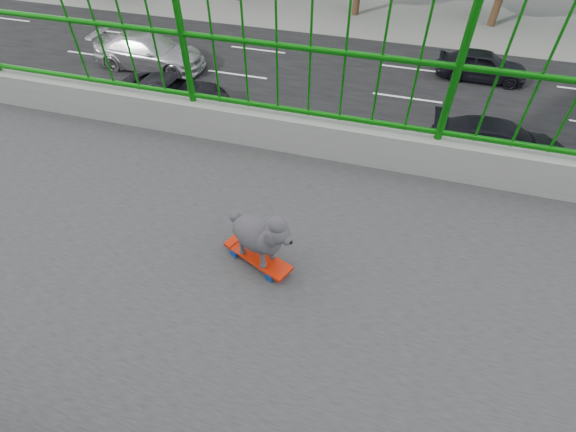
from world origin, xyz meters
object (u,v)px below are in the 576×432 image
Objects in this scene: car_7 at (499,143)px; car_4 at (482,65)px; car_2 at (173,93)px; car_3 at (149,52)px; car_1 at (242,154)px; poodle at (259,234)px; skateboard at (258,257)px; car_5 at (79,190)px; car_6 at (22,114)px.

car_4 is at bearing 3.05° from car_7.
car_2 is 0.88× the size of car_3.
car_1 is 9.06m from car_7.
car_4 is at bearing -168.87° from poodle.
car_3 is 1.36× the size of car_4.
car_1 is at bearing -126.74° from car_2.
car_1 is (-9.07, -4.12, -6.36)m from skateboard.
car_5 is at bearing -162.31° from car_3.
car_4 is at bearing 136.27° from car_5.
car_7 is at bearing -176.36° from skateboard.
car_5 is (9.60, 3.06, -0.07)m from car_3.
car_1 is 0.80× the size of car_6.
car_5 is (12.80, -12.25, 0.03)m from car_4.
skateboard is at bearing -90.00° from poodle.
car_6 is (0.00, -9.02, 0.03)m from car_1.
car_6 is at bearing 119.22° from car_4.
car_3 is at bearing 78.44° from car_7.
car_7 is (-3.20, 17.50, -0.03)m from car_6.
skateboard reaches higher than car_4.
skateboard reaches higher than car_5.
car_4 is (-18.68, 3.99, -6.60)m from poodle.
car_4 reaches higher than car_2.
poodle is at bearing 90.00° from skateboard.
poodle is at bearing 160.56° from car_7.
car_5 reaches higher than car_2.
car_6 is at bearing 124.06° from car_2.
car_4 is 17.71m from car_5.
car_2 is at bearing 117.25° from car_4.
car_2 is 4.31m from car_3.
car_3 is 15.97m from car_7.
car_7 is (-6.40, 12.59, -0.02)m from car_5.
skateboard is at bearing 55.38° from car_6.
car_6 is at bearing 163.85° from car_3.
car_3 is (-15.48, -11.31, -6.50)m from poodle.
car_1 is 0.87× the size of car_7.
car_5 is at bearing 136.27° from car_4.
skateboard is 20.14m from car_4.
car_7 reaches higher than car_2.
car_3 is (-3.20, -2.88, 0.12)m from car_2.
skateboard reaches higher than car_1.
car_5 is (-5.88, -8.25, -6.57)m from poodle.
poodle reaches higher than car_5.
skateboard is 0.12× the size of car_4.
car_2 is (-3.20, -4.29, -0.03)m from car_1.
poodle is 0.09× the size of car_6.
car_1 reaches higher than car_4.
car_2 is at bearing 124.06° from car_6.
car_6 reaches higher than car_7.
car_5 reaches higher than car_7.
car_2 is 1.10× the size of car_5.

